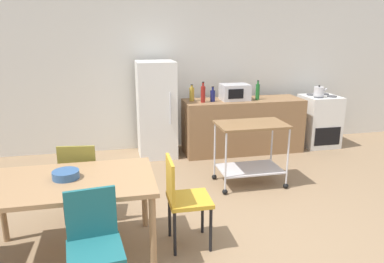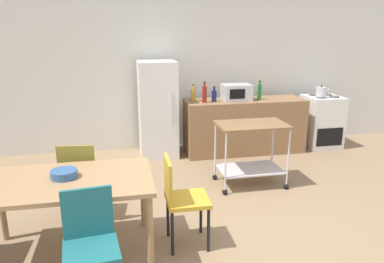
{
  "view_description": "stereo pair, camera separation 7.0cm",
  "coord_description": "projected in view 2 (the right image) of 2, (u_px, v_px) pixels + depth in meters",
  "views": [
    {
      "loc": [
        -1.25,
        -3.14,
        2.04
      ],
      "look_at": [
        -0.29,
        1.2,
        0.8
      ],
      "focal_mm": 34.54,
      "sensor_mm": 36.0,
      "label": 1
    },
    {
      "loc": [
        -1.18,
        -3.15,
        2.04
      ],
      "look_at": [
        -0.29,
        1.2,
        0.8
      ],
      "focal_mm": 34.54,
      "sensor_mm": 36.0,
      "label": 2
    }
  ],
  "objects": [
    {
      "name": "kitchen_counter",
      "position": [
        244.0,
        126.0,
        6.26
      ],
      "size": [
        2.0,
        0.64,
        0.9
      ],
      "primitive_type": "cube",
      "color": "olive",
      "rests_on": "ground_plane"
    },
    {
      "name": "bottle_wine",
      "position": [
        259.0,
        92.0,
        6.1
      ],
      "size": [
        0.07,
        0.07,
        0.32
      ],
      "color": "#1E6628",
      "rests_on": "kitchen_counter"
    },
    {
      "name": "kettle",
      "position": [
        321.0,
        92.0,
        6.29
      ],
      "size": [
        0.24,
        0.17,
        0.19
      ],
      "color": "silver",
      "rests_on": "stove_oven"
    },
    {
      "name": "microwave",
      "position": [
        236.0,
        92.0,
        6.07
      ],
      "size": [
        0.46,
        0.35,
        0.26
      ],
      "color": "silver",
      "rests_on": "kitchen_counter"
    },
    {
      "name": "back_wall",
      "position": [
        185.0,
        64.0,
        6.38
      ],
      "size": [
        8.4,
        0.12,
        2.9
      ],
      "primitive_type": "cube",
      "color": "silver",
      "rests_on": "ground_plane"
    },
    {
      "name": "refrigerator",
      "position": [
        158.0,
        109.0,
        5.98
      ],
      "size": [
        0.6,
        0.63,
        1.55
      ],
      "color": "white",
      "rests_on": "ground_plane"
    },
    {
      "name": "chair_mustard",
      "position": [
        181.0,
        196.0,
        3.49
      ],
      "size": [
        0.41,
        0.41,
        0.89
      ],
      "rotation": [
        0.0,
        0.0,
        1.55
      ],
      "color": "gold",
      "rests_on": "ground_plane"
    },
    {
      "name": "stove_oven",
      "position": [
        321.0,
        121.0,
        6.55
      ],
      "size": [
        0.6,
        0.61,
        0.92
      ],
      "color": "white",
      "rests_on": "ground_plane"
    },
    {
      "name": "kitchen_cart",
      "position": [
        251.0,
        144.0,
        4.87
      ],
      "size": [
        0.91,
        0.57,
        0.85
      ],
      "color": "brown",
      "rests_on": "ground_plane"
    },
    {
      "name": "ground_plane",
      "position": [
        244.0,
        237.0,
        3.75
      ],
      "size": [
        12.0,
        12.0,
        0.0
      ],
      "primitive_type": "plane",
      "color": "#8C7051"
    },
    {
      "name": "dining_table",
      "position": [
        68.0,
        188.0,
        3.3
      ],
      "size": [
        1.5,
        0.9,
        0.75
      ],
      "color": "#A37A51",
      "rests_on": "ground_plane"
    },
    {
      "name": "bottle_sesame_oil",
      "position": [
        193.0,
        94.0,
        6.0
      ],
      "size": [
        0.08,
        0.08,
        0.27
      ],
      "color": "gold",
      "rests_on": "kitchen_counter"
    },
    {
      "name": "chair_teal",
      "position": [
        90.0,
        240.0,
        2.75
      ],
      "size": [
        0.44,
        0.44,
        0.89
      ],
      "rotation": [
        0.0,
        0.0,
        0.12
      ],
      "color": "#1E666B",
      "rests_on": "ground_plane"
    },
    {
      "name": "bottle_vinegar",
      "position": [
        204.0,
        94.0,
        5.87
      ],
      "size": [
        0.07,
        0.07,
        0.33
      ],
      "color": "maroon",
      "rests_on": "kitchen_counter"
    },
    {
      "name": "fruit_bowl",
      "position": [
        64.0,
        174.0,
        3.3
      ],
      "size": [
        0.24,
        0.24,
        0.07
      ],
      "primitive_type": "cylinder",
      "color": "#33598C",
      "rests_on": "dining_table"
    },
    {
      "name": "bottle_soda",
      "position": [
        214.0,
        96.0,
        5.95
      ],
      "size": [
        0.08,
        0.08,
        0.25
      ],
      "color": "navy",
      "rests_on": "kitchen_counter"
    },
    {
      "name": "chair_olive",
      "position": [
        80.0,
        175.0,
        3.97
      ],
      "size": [
        0.45,
        0.45,
        0.89
      ],
      "rotation": [
        0.0,
        0.0,
        3.0
      ],
      "color": "olive",
      "rests_on": "ground_plane"
    }
  ]
}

